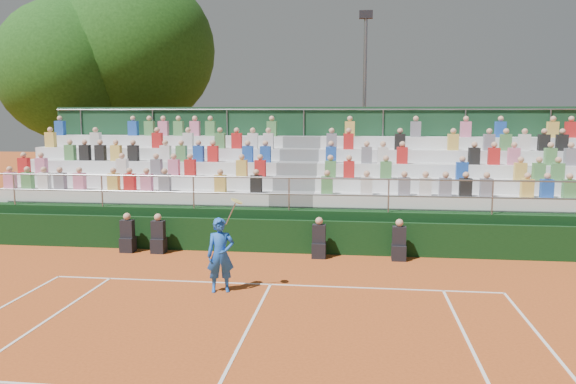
# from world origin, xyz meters

# --- Properties ---
(ground) EXTENTS (90.00, 90.00, 0.00)m
(ground) POSITION_xyz_m (0.00, 0.00, 0.00)
(ground) COLOR #BA511F
(ground) RESTS_ON ground
(courtside_wall) EXTENTS (20.00, 0.15, 1.00)m
(courtside_wall) POSITION_xyz_m (0.00, 3.20, 0.50)
(courtside_wall) COLOR black
(courtside_wall) RESTS_ON ground
(line_officials) EXTENTS (8.44, 0.40, 1.19)m
(line_officials) POSITION_xyz_m (-1.08, 2.75, 0.48)
(line_officials) COLOR black
(line_officials) RESTS_ON ground
(grandstand) EXTENTS (20.00, 5.20, 4.40)m
(grandstand) POSITION_xyz_m (-0.00, 6.43, 1.08)
(grandstand) COLOR black
(grandstand) RESTS_ON ground
(tennis_player) EXTENTS (0.89, 0.57, 2.22)m
(tennis_player) POSITION_xyz_m (-1.07, -0.66, 0.88)
(tennis_player) COLOR blue
(tennis_player) RESTS_ON ground
(tree_west) EXTENTS (6.51, 6.51, 9.42)m
(tree_west) POSITION_xyz_m (-11.48, 12.23, 6.15)
(tree_west) COLOR #382214
(tree_west) RESTS_ON ground
(tree_east) EXTENTS (7.55, 7.55, 10.99)m
(tree_east) POSITION_xyz_m (-8.68, 13.75, 7.20)
(tree_east) COLOR #382214
(tree_east) RESTS_ON ground
(floodlight_mast) EXTENTS (0.60, 0.25, 8.70)m
(floodlight_mast) POSITION_xyz_m (2.34, 12.98, 5.03)
(floodlight_mast) COLOR gray
(floodlight_mast) RESTS_ON ground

